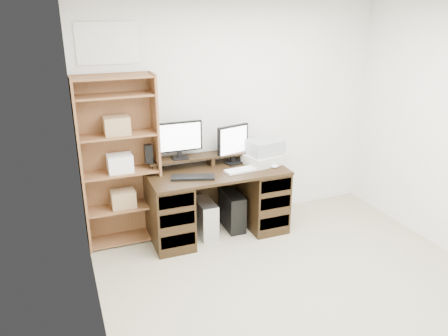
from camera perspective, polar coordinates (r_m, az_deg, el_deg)
room at (r=3.34m, az=14.74°, el=-0.67°), size 3.54×4.04×2.54m
desk at (r=4.86m, az=-0.92°, el=-4.29°), size 1.50×0.70×0.75m
riser_shelf at (r=4.87m, az=-1.80°, el=1.52°), size 1.40×0.22×0.12m
monitor_wide at (r=4.69m, az=-5.91°, el=3.89°), size 0.51×0.13×0.40m
monitor_small at (r=4.88m, az=1.17°, el=3.32°), size 0.40×0.19×0.44m
speaker at (r=4.63m, az=-9.83°, el=1.85°), size 0.08×0.08×0.20m
keyboard_black at (r=4.50m, az=-4.08°, el=-1.22°), size 0.47×0.28×0.02m
keyboard_white at (r=4.72m, az=2.84°, el=-0.17°), size 0.48×0.19×0.02m
mouse at (r=4.82m, az=6.65°, el=0.22°), size 0.10×0.08×0.03m
printer at (r=4.94m, az=5.35°, el=1.24°), size 0.50×0.41×0.11m
basket at (r=4.90m, az=5.40°, el=2.73°), size 0.41×0.31×0.16m
tower_silver at (r=4.90m, az=-2.48°, el=-6.52°), size 0.18×0.41×0.40m
tower_black at (r=5.04m, az=1.07°, el=-5.56°), size 0.19×0.43×0.43m
bookshelf at (r=4.64m, az=-13.49°, el=0.93°), size 0.80×0.30×1.80m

